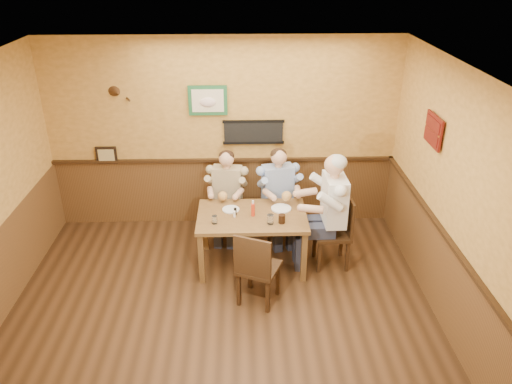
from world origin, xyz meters
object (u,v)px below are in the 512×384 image
dining_table (252,221)px  diner_blue_polo (277,199)px  chair_near_side (259,266)px  water_glass_mid (270,219)px  diner_white_elder (333,218)px  chair_back_left (228,209)px  water_glass_left (215,220)px  diner_tan_shirt (228,198)px  pepper_shaker (235,211)px  salt_shaker (234,214)px  cola_tumbler (282,219)px  hot_sauce_bottle (253,209)px  chair_back_right (277,210)px  chair_right_end (332,232)px

dining_table → diner_blue_polo: (0.38, 0.69, -0.04)m
chair_near_side → water_glass_mid: chair_near_side is taller
diner_white_elder → chair_near_side: bearing=-55.1°
chair_back_left → water_glass_left: 1.06m
diner_tan_shirt → pepper_shaker: bearing=-73.5°
salt_shaker → dining_table: bearing=12.4°
diner_tan_shirt → cola_tumbler: 1.23m
diner_blue_polo → pepper_shaker: 0.92m
dining_table → hot_sauce_bottle: hot_sauce_bottle is taller
salt_shaker → pepper_shaker: (0.01, 0.07, 0.00)m
chair_back_left → water_glass_mid: 1.22m
chair_back_right → water_glass_left: chair_back_right is taller
cola_tumbler → pepper_shaker: (-0.58, 0.23, -0.01)m
chair_right_end → diner_white_elder: bearing=0.0°
diner_white_elder → cola_tumbler: (-0.68, -0.19, 0.10)m
hot_sauce_bottle → diner_blue_polo: bearing=63.1°
water_glass_left → pepper_shaker: (0.25, 0.22, -0.01)m
dining_table → chair_back_right: size_ratio=1.61×
pepper_shaker → hot_sauce_bottle: bearing=-10.1°
chair_right_end → cola_tumbler: size_ratio=8.79×
hot_sauce_bottle → chair_back_left: bearing=113.2°
diner_blue_polo → diner_tan_shirt: bearing=161.1°
diner_blue_polo → water_glass_mid: bearing=-111.8°
chair_back_left → salt_shaker: size_ratio=10.11×
diner_tan_shirt → pepper_shaker: diner_tan_shirt is taller
diner_blue_polo → salt_shaker: (-0.60, -0.74, 0.17)m
chair_back_right → pepper_shaker: (-0.59, -0.68, 0.36)m
chair_back_right → diner_tan_shirt: 0.73m
chair_back_right → salt_shaker: size_ratio=10.52×
water_glass_left → pepper_shaker: bearing=41.0°
diner_white_elder → water_glass_left: diner_white_elder is taller
chair_near_side → salt_shaker: bearing=-45.0°
diner_tan_shirt → diner_white_elder: bearing=-22.4°
water_glass_left → cola_tumbler: (0.83, -0.01, 0.00)m
chair_right_end → cola_tumbler: bearing=-76.0°
cola_tumbler → chair_right_end: bearing=15.8°
chair_near_side → diner_white_elder: bearing=-120.3°
chair_right_end → pepper_shaker: (-1.26, 0.04, 0.30)m
chair_near_side → pepper_shaker: size_ratio=10.75×
chair_right_end → water_glass_left: size_ratio=9.37×
chair_back_left → chair_near_side: size_ratio=0.86×
chair_near_side → salt_shaker: 0.82m
chair_back_right → water_glass_mid: 1.01m
chair_near_side → hot_sauce_bottle: (-0.05, 0.73, 0.36)m
dining_table → chair_right_end: size_ratio=1.42×
chair_near_side → cola_tumbler: bearing=-96.4°
chair_back_left → water_glass_left: water_glass_left is taller
cola_tumbler → diner_white_elder: bearing=15.8°
diner_tan_shirt → salt_shaker: size_ratio=14.44×
chair_right_end → hot_sauce_bottle: 1.09m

